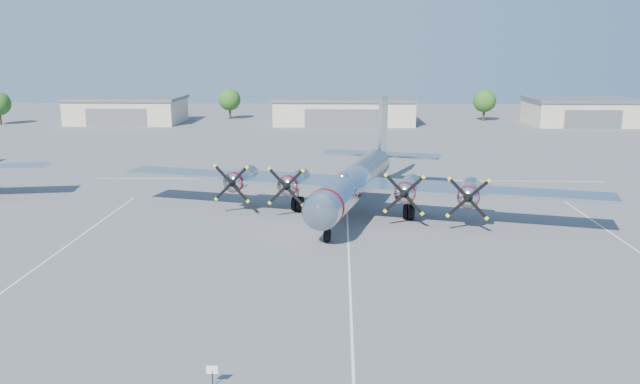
{
  "coord_description": "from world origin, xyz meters",
  "views": [
    {
      "loc": [
        -0.71,
        -46.75,
        15.0
      ],
      "look_at": [
        -2.38,
        4.61,
        3.2
      ],
      "focal_mm": 35.0,
      "sensor_mm": 36.0,
      "label": 1
    }
  ],
  "objects_px": {
    "hangar_west": "(128,110)",
    "hangar_east": "(580,111)",
    "main_bomber_b29": "(356,210)",
    "hangar_center": "(344,110)",
    "tree_west": "(230,100)",
    "info_placard": "(212,372)",
    "tree_east": "(485,101)"
  },
  "relations": [
    {
      "from": "tree_west",
      "to": "hangar_west",
      "type": "bearing_deg",
      "value": -158.11
    },
    {
      "from": "main_bomber_b29",
      "to": "tree_west",
      "type": "bearing_deg",
      "value": 122.39
    },
    {
      "from": "hangar_west",
      "to": "hangar_east",
      "type": "xyz_separation_m",
      "value": [
        93.0,
        0.0,
        0.0
      ]
    },
    {
      "from": "main_bomber_b29",
      "to": "tree_east",
      "type": "bearing_deg",
      "value": 83.54
    },
    {
      "from": "tree_west",
      "to": "tree_east",
      "type": "height_order",
      "value": "same"
    },
    {
      "from": "tree_east",
      "to": "info_placard",
      "type": "relative_size",
      "value": 6.44
    },
    {
      "from": "tree_west",
      "to": "info_placard",
      "type": "distance_m",
      "value": 112.83
    },
    {
      "from": "hangar_west",
      "to": "hangar_east",
      "type": "distance_m",
      "value": 93.0
    },
    {
      "from": "hangar_center",
      "to": "hangar_east",
      "type": "relative_size",
      "value": 1.39
    },
    {
      "from": "hangar_west",
      "to": "main_bomber_b29",
      "type": "height_order",
      "value": "hangar_west"
    },
    {
      "from": "hangar_center",
      "to": "tree_west",
      "type": "height_order",
      "value": "tree_west"
    },
    {
      "from": "hangar_west",
      "to": "hangar_east",
      "type": "height_order",
      "value": "same"
    },
    {
      "from": "tree_west",
      "to": "info_placard",
      "type": "xyz_separation_m",
      "value": [
        18.57,
        -111.24,
        -3.5
      ]
    },
    {
      "from": "hangar_west",
      "to": "hangar_east",
      "type": "bearing_deg",
      "value": 0.0
    },
    {
      "from": "tree_east",
      "to": "info_placard",
      "type": "bearing_deg",
      "value": -108.44
    },
    {
      "from": "hangar_center",
      "to": "hangar_east",
      "type": "bearing_deg",
      "value": 0.0
    },
    {
      "from": "main_bomber_b29",
      "to": "info_placard",
      "type": "bearing_deg",
      "value": -88.59
    },
    {
      "from": "hangar_center",
      "to": "tree_west",
      "type": "xyz_separation_m",
      "value": [
        -25.0,
        8.04,
        1.51
      ]
    },
    {
      "from": "hangar_east",
      "to": "hangar_west",
      "type": "bearing_deg",
      "value": -180.0
    },
    {
      "from": "hangar_center",
      "to": "tree_west",
      "type": "distance_m",
      "value": 26.3
    },
    {
      "from": "hangar_center",
      "to": "main_bomber_b29",
      "type": "height_order",
      "value": "hangar_center"
    },
    {
      "from": "hangar_east",
      "to": "main_bomber_b29",
      "type": "relative_size",
      "value": 0.46
    },
    {
      "from": "hangar_east",
      "to": "hangar_center",
      "type": "bearing_deg",
      "value": -180.0
    },
    {
      "from": "hangar_east",
      "to": "tree_east",
      "type": "relative_size",
      "value": 3.1
    },
    {
      "from": "hangar_east",
      "to": "info_placard",
      "type": "distance_m",
      "value": 116.69
    },
    {
      "from": "hangar_center",
      "to": "tree_west",
      "type": "bearing_deg",
      "value": 162.18
    },
    {
      "from": "tree_west",
      "to": "main_bomber_b29",
      "type": "xyz_separation_m",
      "value": [
        25.9,
        -79.01,
        -4.22
      ]
    },
    {
      "from": "hangar_east",
      "to": "info_placard",
      "type": "relative_size",
      "value": 19.99
    },
    {
      "from": "hangar_east",
      "to": "tree_west",
      "type": "xyz_separation_m",
      "value": [
        -73.0,
        8.04,
        1.51
      ]
    },
    {
      "from": "tree_east",
      "to": "hangar_west",
      "type": "bearing_deg",
      "value": -175.4
    },
    {
      "from": "hangar_west",
      "to": "main_bomber_b29",
      "type": "relative_size",
      "value": 0.5
    },
    {
      "from": "tree_west",
      "to": "tree_east",
      "type": "xyz_separation_m",
      "value": [
        55.0,
        -2.0,
        0.0
      ]
    }
  ]
}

